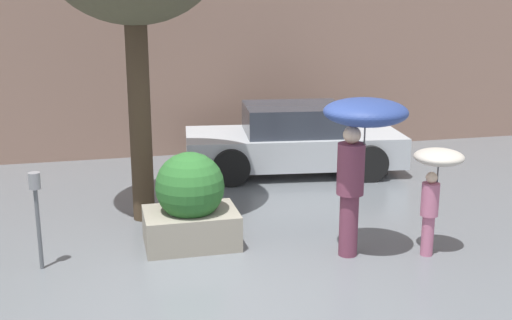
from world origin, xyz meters
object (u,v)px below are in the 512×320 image
Objects in this scene: parked_car_near at (293,141)px; person_adult at (361,133)px; person_child at (436,175)px; planter_box at (190,203)px; parking_meter at (36,200)px.

person_adult is at bearing -178.49° from parked_car_near.
parked_car_near is at bearing 81.70° from person_child.
person_child is 4.33m from parked_car_near.
planter_box is 1.04× the size of parking_meter.
parking_meter is (-1.89, -0.33, 0.30)m from planter_box.
planter_box is at bearing 150.32° from parked_car_near.
person_child reaches higher than planter_box.
person_child is (0.96, -0.17, -0.54)m from person_adult.
planter_box is 0.30× the size of parked_car_near.
parked_car_near reaches higher than parking_meter.
parking_meter is at bearing 155.80° from person_child.
person_adult is 1.67× the size of parking_meter.
person_adult reaches higher than parking_meter.
person_adult reaches higher than person_child.
parking_meter is at bearing -169.94° from planter_box.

